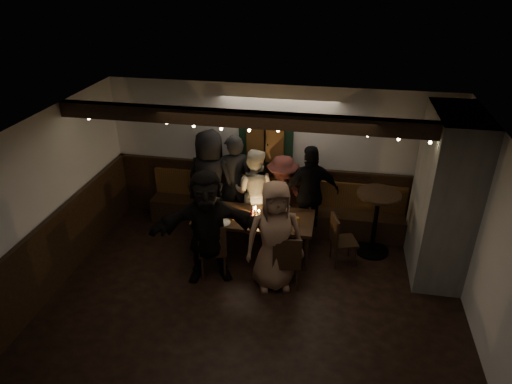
% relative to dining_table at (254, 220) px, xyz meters
% --- Properties ---
extents(room, '(6.02, 5.01, 2.62)m').
position_rel_dining_table_xyz_m(room, '(1.29, 0.02, 0.44)').
color(room, black).
rests_on(room, ground).
extents(dining_table, '(1.95, 0.84, 0.85)m').
position_rel_dining_table_xyz_m(dining_table, '(0.00, 0.00, 0.00)').
color(dining_table, black).
rests_on(dining_table, ground).
extents(chair_near_left, '(0.53, 0.53, 0.94)m').
position_rel_dining_table_xyz_m(chair_near_left, '(-0.50, -0.73, -0.11)').
color(chair_near_left, black).
rests_on(chair_near_left, ground).
extents(chair_near_right, '(0.49, 0.49, 0.92)m').
position_rel_dining_table_xyz_m(chair_near_right, '(0.64, -0.82, -0.12)').
color(chair_near_right, black).
rests_on(chair_near_right, ground).
extents(chair_end, '(0.49, 0.49, 0.86)m').
position_rel_dining_table_xyz_m(chair_end, '(1.40, -0.03, -0.15)').
color(chair_end, black).
rests_on(chair_end, ground).
extents(high_top, '(0.70, 0.70, 1.12)m').
position_rel_dining_table_xyz_m(high_top, '(1.97, 0.40, 0.07)').
color(high_top, black).
rests_on(high_top, ground).
extents(person_a, '(1.01, 0.75, 1.87)m').
position_rel_dining_table_xyz_m(person_a, '(-0.91, 0.69, 0.30)').
color(person_a, black).
rests_on(person_a, ground).
extents(person_b, '(0.76, 0.63, 1.79)m').
position_rel_dining_table_xyz_m(person_b, '(-0.50, 0.77, 0.26)').
color(person_b, black).
rests_on(person_b, ground).
extents(person_c, '(0.82, 0.66, 1.59)m').
position_rel_dining_table_xyz_m(person_c, '(-0.13, 0.70, 0.16)').
color(person_c, beige).
rests_on(person_c, ground).
extents(person_d, '(1.04, 0.70, 1.49)m').
position_rel_dining_table_xyz_m(person_d, '(0.37, 0.73, 0.11)').
color(person_d, '#4A211E').
rests_on(person_d, ground).
extents(person_e, '(1.10, 0.76, 1.73)m').
position_rel_dining_table_xyz_m(person_e, '(0.86, 0.66, 0.23)').
color(person_e, black).
rests_on(person_e, ground).
extents(person_f, '(1.77, 0.99, 1.82)m').
position_rel_dining_table_xyz_m(person_f, '(-0.55, -0.76, 0.27)').
color(person_f, black).
rests_on(person_f, ground).
extents(person_g, '(0.98, 0.78, 1.74)m').
position_rel_dining_table_xyz_m(person_g, '(0.46, -0.78, 0.23)').
color(person_g, '#86624C').
rests_on(person_g, ground).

